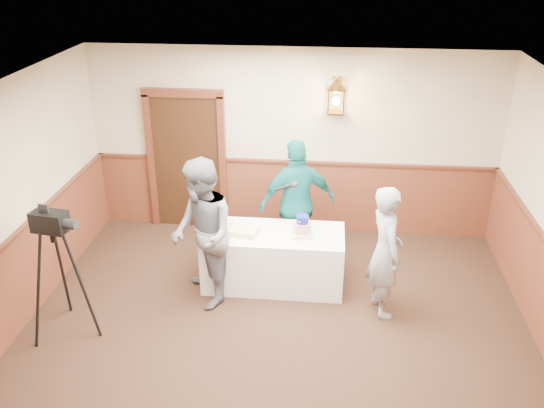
{
  "coord_description": "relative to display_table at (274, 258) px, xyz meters",
  "views": [
    {
      "loc": [
        0.51,
        -4.54,
        4.22
      ],
      "look_at": [
        -0.13,
        1.7,
        1.25
      ],
      "focal_mm": 38.0,
      "sensor_mm": 36.0,
      "label": 1
    }
  ],
  "objects": [
    {
      "name": "baker",
      "position": [
        1.36,
        -0.48,
        0.45
      ],
      "size": [
        0.55,
        0.69,
        1.66
      ],
      "primitive_type": "imported",
      "rotation": [
        0.0,
        0.0,
        1.85
      ],
      "color": "gray",
      "rests_on": "ground"
    },
    {
      "name": "room_shell",
      "position": [
        0.07,
        -1.45,
        1.15
      ],
      "size": [
        6.02,
        7.02,
        2.81
      ],
      "color": "#BBA88C",
      "rests_on": "ground"
    },
    {
      "name": "tiered_cake",
      "position": [
        0.37,
        -0.03,
        0.48
      ],
      "size": [
        0.3,
        0.3,
        0.28
      ],
      "rotation": [
        0.0,
        0.0,
        0.12
      ],
      "color": "beige",
      "rests_on": "display_table"
    },
    {
      "name": "ground",
      "position": [
        0.13,
        -1.9,
        -0.38
      ],
      "size": [
        7.0,
        7.0,
        0.0
      ],
      "primitive_type": "plane",
      "color": "black",
      "rests_on": "ground"
    },
    {
      "name": "display_table",
      "position": [
        0.0,
        0.0,
        0.0
      ],
      "size": [
        1.8,
        0.8,
        0.75
      ],
      "primitive_type": "cube",
      "color": "white",
      "rests_on": "ground"
    },
    {
      "name": "interviewer",
      "position": [
        -0.81,
        -0.48,
        0.57
      ],
      "size": [
        1.64,
        1.13,
        1.88
      ],
      "rotation": [
        0.0,
        0.0,
        -1.14
      ],
      "color": "slate",
      "rests_on": "ground"
    },
    {
      "name": "tv_camera_rig",
      "position": [
        -2.28,
        -1.25,
        0.32
      ],
      "size": [
        0.61,
        0.56,
        1.54
      ],
      "rotation": [
        0.0,
        0.0,
        -0.15
      ],
      "color": "black",
      "rests_on": "ground"
    },
    {
      "name": "assistant_p",
      "position": [
        0.26,
        0.61,
        0.52
      ],
      "size": [
        1.14,
        0.78,
        1.79
      ],
      "primitive_type": "imported",
      "rotation": [
        0.0,
        0.0,
        3.5
      ],
      "color": "#116362",
      "rests_on": "ground"
    },
    {
      "name": "sheet_cake_green",
      "position": [
        -0.72,
        0.12,
        0.41
      ],
      "size": [
        0.37,
        0.34,
        0.07
      ],
      "primitive_type": "cube",
      "rotation": [
        0.0,
        0.0,
        -0.42
      ],
      "color": "#96D498",
      "rests_on": "display_table"
    },
    {
      "name": "sheet_cake_yellow",
      "position": [
        -0.37,
        -0.07,
        0.41
      ],
      "size": [
        0.39,
        0.33,
        0.07
      ],
      "primitive_type": "cube",
      "rotation": [
        0.0,
        0.0,
        -0.2
      ],
      "color": "#E1DF86",
      "rests_on": "display_table"
    }
  ]
}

